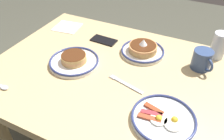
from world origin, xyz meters
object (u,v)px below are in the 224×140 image
(drinking_glass, at_px, (218,47))
(fork_near, at_px, (125,84))
(paper_napkin, at_px, (67,27))
(plate_near_main, at_px, (143,50))
(plate_center_pancakes, at_px, (74,61))
(plate_far_companion, at_px, (163,119))
(coffee_mug, at_px, (202,60))
(cell_phone, at_px, (104,40))

(drinking_glass, bearing_deg, fork_near, 50.35)
(drinking_glass, relative_size, paper_napkin, 0.91)
(plate_near_main, xyz_separation_m, plate_center_pancakes, (0.27, 0.23, -0.00))
(plate_center_pancakes, bearing_deg, fork_near, 173.71)
(plate_far_companion, distance_m, coffee_mug, 0.40)
(plate_near_main, bearing_deg, plate_center_pancakes, 40.60)
(plate_near_main, distance_m, coffee_mug, 0.29)
(drinking_glass, distance_m, paper_napkin, 0.87)
(coffee_mug, distance_m, cell_phone, 0.53)
(paper_napkin, bearing_deg, plate_far_companion, 148.49)
(plate_near_main, height_order, cell_phone, plate_near_main)
(plate_near_main, relative_size, plate_far_companion, 0.93)
(plate_center_pancakes, xyz_separation_m, drinking_glass, (-0.62, -0.37, 0.04))
(plate_far_companion, xyz_separation_m, cell_phone, (0.46, -0.41, -0.01))
(drinking_glass, relative_size, cell_phone, 0.94)
(plate_center_pancakes, bearing_deg, plate_far_companion, 162.40)
(plate_center_pancakes, relative_size, plate_far_companion, 1.01)
(plate_near_main, xyz_separation_m, coffee_mug, (-0.29, -0.00, 0.03))
(plate_center_pancakes, distance_m, fork_near, 0.29)
(coffee_mug, bearing_deg, drinking_glass, -112.61)
(plate_far_companion, height_order, paper_napkin, plate_far_companion)
(fork_near, bearing_deg, drinking_glass, -129.65)
(plate_center_pancakes, xyz_separation_m, coffee_mug, (-0.56, -0.23, 0.03))
(plate_far_companion, xyz_separation_m, paper_napkin, (0.74, -0.46, -0.01))
(fork_near, bearing_deg, plate_center_pancakes, -6.29)
(paper_napkin, relative_size, fork_near, 0.83)
(fork_near, bearing_deg, paper_napkin, -31.57)
(coffee_mug, relative_size, cell_phone, 0.72)
(paper_napkin, bearing_deg, fork_near, 148.43)
(plate_far_companion, xyz_separation_m, coffee_mug, (-0.07, -0.39, 0.04))
(plate_near_main, distance_m, plate_center_pancakes, 0.36)
(plate_center_pancakes, bearing_deg, drinking_glass, -149.37)
(cell_phone, bearing_deg, plate_near_main, 177.25)
(coffee_mug, relative_size, fork_near, 0.58)
(drinking_glass, bearing_deg, plate_far_companion, 76.59)
(plate_far_companion, relative_size, coffee_mug, 2.33)
(cell_phone, bearing_deg, plate_far_companion, 140.87)
(cell_phone, distance_m, fork_near, 0.38)
(paper_napkin, bearing_deg, coffee_mug, 175.40)
(plate_near_main, relative_size, cell_phone, 1.57)
(plate_center_pancakes, relative_size, drinking_glass, 1.80)
(coffee_mug, distance_m, drinking_glass, 0.14)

